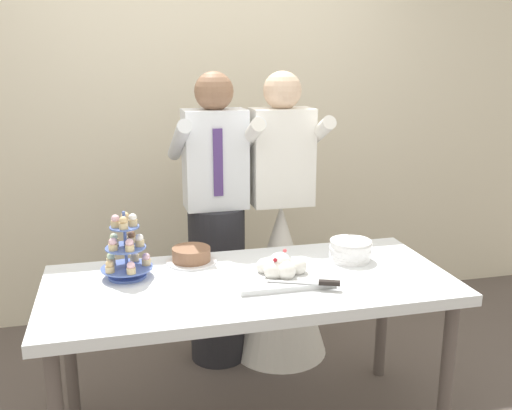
# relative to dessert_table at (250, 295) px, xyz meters

# --- Properties ---
(rear_wall) EXTENTS (5.20, 0.10, 2.90)m
(rear_wall) POSITION_rel_dessert_table_xyz_m (0.00, 1.48, 0.75)
(rear_wall) COLOR beige
(rear_wall) RESTS_ON ground_plane
(dessert_table) EXTENTS (1.80, 0.80, 0.78)m
(dessert_table) POSITION_rel_dessert_table_xyz_m (0.00, 0.00, 0.00)
(dessert_table) COLOR silver
(dessert_table) RESTS_ON ground_plane
(cupcake_stand) EXTENTS (0.23, 0.23, 0.31)m
(cupcake_stand) POSITION_rel_dessert_table_xyz_m (-0.53, 0.16, 0.20)
(cupcake_stand) COLOR #4C66B2
(cupcake_stand) RESTS_ON dessert_table
(main_cake_tray) EXTENTS (0.43, 0.36, 0.12)m
(main_cake_tray) POSITION_rel_dessert_table_xyz_m (0.13, -0.03, 0.11)
(main_cake_tray) COLOR silver
(main_cake_tray) RESTS_ON dessert_table
(plate_stack) EXTENTS (0.21, 0.21, 0.10)m
(plate_stack) POSITION_rel_dessert_table_xyz_m (0.53, 0.13, 0.12)
(plate_stack) COLOR white
(plate_stack) RESTS_ON dessert_table
(round_cake) EXTENTS (0.24, 0.24, 0.07)m
(round_cake) POSITION_rel_dessert_table_xyz_m (-0.22, 0.28, 0.11)
(round_cake) COLOR white
(round_cake) RESTS_ON dessert_table
(person_groom) EXTENTS (0.47, 0.50, 1.66)m
(person_groom) POSITION_rel_dessert_table_xyz_m (-0.02, 0.73, 0.05)
(person_groom) COLOR #232328
(person_groom) RESTS_ON ground_plane
(person_bride) EXTENTS (0.56, 0.56, 1.66)m
(person_bride) POSITION_rel_dessert_table_xyz_m (0.35, 0.71, -0.12)
(person_bride) COLOR white
(person_bride) RESTS_ON ground_plane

